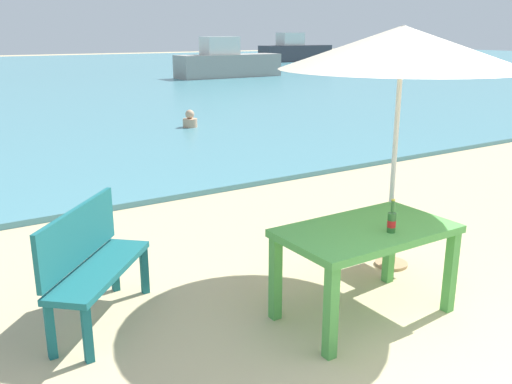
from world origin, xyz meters
TOP-DOWN VIEW (x-y plane):
  - ground_plane at (0.00, 0.00)m, footprint 120.00×120.00m
  - picnic_table_green at (-0.23, 1.21)m, footprint 1.40×0.80m
  - beer_bottle_amber at (-0.15, 1.03)m, footprint 0.07×0.07m
  - patio_umbrella at (0.45, 1.60)m, footprint 2.10×2.10m
  - side_table_wood at (0.72, 1.79)m, footprint 0.44×0.44m
  - bench_teal_center at (-2.11, 2.29)m, footprint 1.08×1.13m
  - swimmer_person at (2.57, 10.02)m, footprint 0.34×0.34m
  - boat_tanker at (10.93, 22.69)m, footprint 5.38×1.47m
  - boat_cargo_ship at (22.97, 33.21)m, footprint 5.85×1.60m

SIDE VIEW (x-z plane):
  - ground_plane at x=0.00m, z-range 0.00..0.00m
  - swimmer_person at x=2.57m, z-range 0.03..0.44m
  - side_table_wood at x=0.72m, z-range 0.08..0.62m
  - bench_teal_center at x=-2.11m, z-range 0.07..1.02m
  - picnic_table_green at x=-0.23m, z-range 0.27..1.03m
  - boat_tanker at x=10.93m, z-range -0.19..1.76m
  - boat_cargo_ship at x=22.97m, z-range -0.22..1.91m
  - beer_bottle_amber at x=-0.15m, z-range 0.72..0.99m
  - patio_umbrella at x=0.45m, z-range 0.97..3.27m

